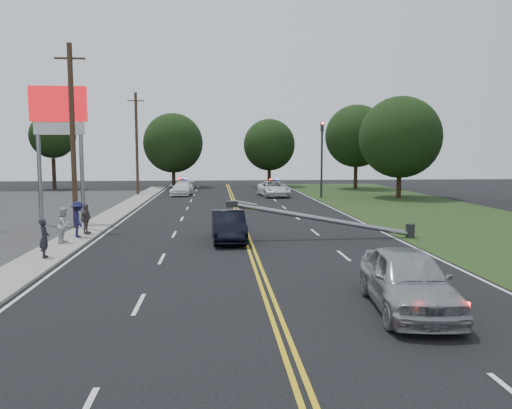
{
  "coord_description": "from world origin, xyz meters",
  "views": [
    {
      "loc": [
        -1.52,
        -15.8,
        4.24
      ],
      "look_at": [
        0.43,
        8.32,
        1.7
      ],
      "focal_mm": 35.0,
      "sensor_mm": 36.0,
      "label": 1
    }
  ],
  "objects": [
    {
      "name": "grass_verge",
      "position": [
        13.5,
        10.0,
        0.01
      ],
      "size": [
        12.0,
        80.0,
        0.01
      ],
      "primitive_type": "cube",
      "color": "#213414",
      "rests_on": "ground"
    },
    {
      "name": "crashed_sedan",
      "position": [
        -0.93,
        7.83,
        0.72
      ],
      "size": [
        1.68,
        4.45,
        1.45
      ],
      "primitive_type": "imported",
      "rotation": [
        0.0,
        0.0,
        0.03
      ],
      "color": "black",
      "rests_on": "ground"
    },
    {
      "name": "ground",
      "position": [
        0.0,
        0.0,
        0.0
      ],
      "size": [
        120.0,
        120.0,
        0.0
      ],
      "primitive_type": "plane",
      "color": "black",
      "rests_on": "ground"
    },
    {
      "name": "bystander_c",
      "position": [
        -8.22,
        8.85,
        1.0
      ],
      "size": [
        1.04,
        1.3,
        1.75
      ],
      "primitive_type": "imported",
      "rotation": [
        0.0,
        0.0,
        1.97
      ],
      "color": "#1C1A42",
      "rests_on": "sidewalk"
    },
    {
      "name": "pylon_sign",
      "position": [
        -10.5,
        14.0,
        6.0
      ],
      "size": [
        3.2,
        0.35,
        8.0
      ],
      "color": "gray",
      "rests_on": "ground"
    },
    {
      "name": "utility_pole_far",
      "position": [
        -9.2,
        34.0,
        5.08
      ],
      "size": [
        1.6,
        0.28,
        10.0
      ],
      "color": "#382619",
      "rests_on": "ground"
    },
    {
      "name": "waiting_sedan",
      "position": [
        3.59,
        -3.07,
        0.83
      ],
      "size": [
        2.44,
        5.04,
        1.66
      ],
      "primitive_type": "imported",
      "rotation": [
        0.0,
        0.0,
        -0.1
      ],
      "color": "#999CA0",
      "rests_on": "ground"
    },
    {
      "name": "utility_pole_mid",
      "position": [
        -9.2,
        12.0,
        5.08
      ],
      "size": [
        1.6,
        0.28,
        10.0
      ],
      "color": "#382619",
      "rests_on": "ground"
    },
    {
      "name": "bystander_d",
      "position": [
        -8.09,
        9.8,
        0.89
      ],
      "size": [
        0.57,
        0.96,
        1.53
      ],
      "primitive_type": "imported",
      "rotation": [
        0.0,
        0.0,
        1.34
      ],
      "color": "#5F524C",
      "rests_on": "sidewalk"
    },
    {
      "name": "tree_5",
      "position": [
        -20.03,
        43.06,
        6.09
      ],
      "size": [
        5.11,
        5.11,
        8.67
      ],
      "color": "black",
      "rests_on": "ground"
    },
    {
      "name": "tree_8",
      "position": [
        14.69,
        41.04,
        6.08
      ],
      "size": [
        7.19,
        7.19,
        9.69
      ],
      "color": "black",
      "rests_on": "ground"
    },
    {
      "name": "emergency_a",
      "position": [
        4.02,
        31.79,
        0.74
      ],
      "size": [
        3.03,
        5.56,
        1.48
      ],
      "primitive_type": "imported",
      "rotation": [
        0.0,
        0.0,
        0.11
      ],
      "color": "white",
      "rests_on": "ground"
    },
    {
      "name": "centerline_yellow",
      "position": [
        0.0,
        10.0,
        0.01
      ],
      "size": [
        0.36,
        80.0,
        0.0
      ],
      "primitive_type": "cube",
      "color": "gold",
      "rests_on": "ground"
    },
    {
      "name": "tree_6",
      "position": [
        -6.65,
        45.59,
        5.34
      ],
      "size": [
        7.19,
        7.19,
        8.94
      ],
      "color": "black",
      "rests_on": "ground"
    },
    {
      "name": "bystander_a",
      "position": [
        -8.24,
        4.06,
        0.89
      ],
      "size": [
        0.48,
        0.63,
        1.55
      ],
      "primitive_type": "imported",
      "rotation": [
        0.0,
        0.0,
        1.79
      ],
      "color": "#212328",
      "rests_on": "sidewalk"
    },
    {
      "name": "fallen_streetlight",
      "position": [
        4.19,
        8.0,
        0.92
      ],
      "size": [
        9.36,
        0.44,
        1.91
      ],
      "color": "#2D2D30",
      "rests_on": "ground"
    },
    {
      "name": "traffic_signal",
      "position": [
        8.3,
        30.0,
        4.21
      ],
      "size": [
        0.28,
        0.41,
        7.05
      ],
      "color": "#2D2D30",
      "rests_on": "ground"
    },
    {
      "name": "tree_9",
      "position": [
        15.45,
        29.24,
        5.6
      ],
      "size": [
        7.5,
        7.5,
        9.36
      ],
      "color": "black",
      "rests_on": "ground"
    },
    {
      "name": "emergency_b",
      "position": [
        -4.83,
        33.77,
        0.67
      ],
      "size": [
        2.35,
        4.77,
        1.33
      ],
      "primitive_type": "imported",
      "rotation": [
        0.0,
        0.0,
        -0.11
      ],
      "color": "white",
      "rests_on": "ground"
    },
    {
      "name": "sidewalk",
      "position": [
        -8.4,
        10.0,
        0.06
      ],
      "size": [
        1.8,
        70.0,
        0.12
      ],
      "primitive_type": "cube",
      "color": "gray",
      "rests_on": "ground"
    },
    {
      "name": "bystander_b",
      "position": [
        -8.45,
        7.38,
        0.93
      ],
      "size": [
        0.7,
        0.85,
        1.62
      ],
      "primitive_type": "imported",
      "rotation": [
        0.0,
        0.0,
        1.46
      ],
      "color": "silver",
      "rests_on": "sidewalk"
    },
    {
      "name": "tree_7",
      "position": [
        5.07,
        45.61,
        5.14
      ],
      "size": [
        6.34,
        6.34,
        8.31
      ],
      "color": "black",
      "rests_on": "ground"
    }
  ]
}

